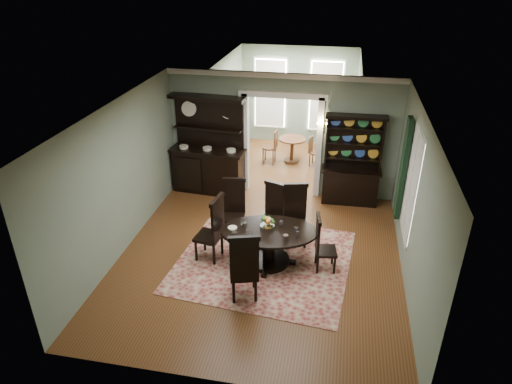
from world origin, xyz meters
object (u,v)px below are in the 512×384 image
at_px(dining_table, 269,240).
at_px(welsh_dresser, 351,172).
at_px(sideboard, 209,159).
at_px(parlor_table, 292,146).

bearing_deg(dining_table, welsh_dresser, 53.63).
bearing_deg(sideboard, parlor_table, 54.85).
relative_size(sideboard, parlor_table, 3.14).
bearing_deg(welsh_dresser, dining_table, -119.26).
bearing_deg(parlor_table, dining_table, -88.31).
distance_m(dining_table, welsh_dresser, 3.23).
bearing_deg(welsh_dresser, sideboard, 179.45).
xyz_separation_m(sideboard, parlor_table, (1.83, 2.18, -0.38)).
distance_m(sideboard, parlor_table, 2.87).
xyz_separation_m(welsh_dresser, parlor_table, (-1.65, 2.13, -0.32)).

